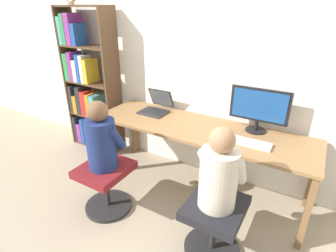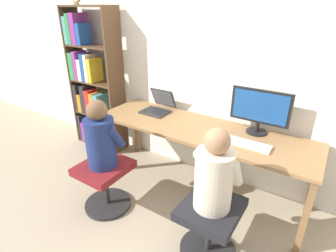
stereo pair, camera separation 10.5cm
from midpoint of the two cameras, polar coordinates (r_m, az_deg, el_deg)
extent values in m
plane|color=tan|center=(2.80, 1.98, -16.80)|extent=(14.00, 14.00, 0.00)
cube|color=white|center=(2.82, 9.79, 12.99)|extent=(10.00, 0.05, 2.60)
cube|color=olive|center=(2.65, 5.71, -0.59)|extent=(2.24, 0.67, 0.03)
cube|color=brown|center=(3.18, -14.87, -4.34)|extent=(0.05, 0.05, 0.71)
cube|color=brown|center=(2.41, 26.76, -16.89)|extent=(0.05, 0.05, 0.71)
cube|color=brown|center=(3.56, -8.28, -0.47)|extent=(0.05, 0.05, 0.71)
cube|color=brown|center=(2.90, 28.00, -9.73)|extent=(0.05, 0.05, 0.71)
cylinder|color=black|center=(2.68, 17.44, -0.88)|extent=(0.20, 0.20, 0.01)
cylinder|color=black|center=(2.66, 17.58, 0.15)|extent=(0.04, 0.04, 0.09)
cube|color=black|center=(2.58, 18.16, 4.33)|extent=(0.55, 0.02, 0.32)
cube|color=#19478C|center=(2.57, 18.10, 4.25)|extent=(0.49, 0.01, 0.28)
cube|color=#2D2D30|center=(2.99, -4.20, 3.03)|extent=(0.30, 0.24, 0.02)
cube|color=black|center=(2.99, -4.21, 3.23)|extent=(0.26, 0.19, 0.00)
cube|color=#2D2D30|center=(3.08, -2.45, 6.12)|extent=(0.30, 0.11, 0.22)
cube|color=slate|center=(3.08, -2.50, 6.05)|extent=(0.26, 0.09, 0.19)
cube|color=silver|center=(2.41, 15.96, -3.52)|extent=(0.39, 0.14, 0.02)
cube|color=#BAB8AD|center=(2.40, 16.00, -3.25)|extent=(0.36, 0.11, 0.00)
ellipsoid|color=#99999E|center=(2.45, 10.29, -2.39)|extent=(0.06, 0.10, 0.03)
cylinder|color=#262628|center=(2.43, 8.12, -24.84)|extent=(0.46, 0.46, 0.04)
cylinder|color=#262628|center=(2.28, 8.45, -21.42)|extent=(0.05, 0.05, 0.38)
cube|color=black|center=(2.12, 8.84, -17.18)|extent=(0.43, 0.48, 0.07)
cylinder|color=#262628|center=(2.84, -13.83, -16.45)|extent=(0.46, 0.46, 0.04)
cylinder|color=#262628|center=(2.71, -14.28, -13.12)|extent=(0.05, 0.05, 0.38)
cube|color=maroon|center=(2.58, -14.80, -9.15)|extent=(0.43, 0.48, 0.07)
cylinder|color=beige|center=(1.95, 9.36, -11.29)|extent=(0.28, 0.28, 0.47)
sphere|color=#A87A56|center=(1.79, 10.05, -3.05)|extent=(0.18, 0.18, 0.18)
cylinder|color=beige|center=(2.01, 6.70, -7.68)|extent=(0.08, 0.20, 0.26)
cylinder|color=beige|center=(1.93, 13.93, -9.66)|extent=(0.08, 0.20, 0.26)
cylinder|color=navy|center=(2.45, -15.48, -3.88)|extent=(0.27, 0.27, 0.47)
sphere|color=brown|center=(2.32, -16.36, 3.05)|extent=(0.18, 0.18, 0.18)
cylinder|color=navy|center=(2.54, -16.62, -1.17)|extent=(0.08, 0.20, 0.26)
cylinder|color=navy|center=(2.38, -12.34, -2.57)|extent=(0.08, 0.20, 0.26)
cube|color=#513823|center=(3.94, -20.80, 9.58)|extent=(0.02, 0.29, 1.87)
cube|color=#513823|center=(3.41, -12.72, 8.39)|extent=(0.02, 0.29, 1.87)
cube|color=#513823|center=(4.00, -15.43, -3.74)|extent=(0.72, 0.28, 0.02)
cube|color=#513823|center=(3.81, -16.20, 2.38)|extent=(0.72, 0.28, 0.02)
cube|color=#513823|center=(3.67, -17.05, 9.05)|extent=(0.72, 0.28, 0.02)
cube|color=#513823|center=(3.58, -17.99, 16.15)|extent=(0.72, 0.28, 0.02)
cube|color=#513823|center=(3.55, -19.04, 23.48)|extent=(0.72, 0.28, 0.02)
cube|color=#262628|center=(4.11, -19.44, -0.34)|extent=(0.05, 0.17, 0.38)
cube|color=#8C338C|center=(4.09, -18.42, -1.06)|extent=(0.08, 0.22, 0.29)
cube|color=#1E4C9E|center=(4.01, -17.88, -0.77)|extent=(0.05, 0.21, 0.37)
cube|color=#262628|center=(3.99, -16.98, -1.63)|extent=(0.07, 0.23, 0.27)
cube|color=#262628|center=(3.94, -20.23, 5.70)|extent=(0.06, 0.19, 0.38)
cube|color=orange|center=(3.93, -19.16, 4.80)|extent=(0.07, 0.24, 0.25)
cube|color=#262628|center=(3.85, -18.50, 5.53)|extent=(0.08, 0.24, 0.38)
cube|color=red|center=(3.77, -18.02, 4.82)|extent=(0.08, 0.16, 0.33)
cube|color=orange|center=(3.73, -16.83, 4.58)|extent=(0.06, 0.22, 0.31)
cube|color=teal|center=(3.68, -15.83, 4.36)|extent=(0.09, 0.24, 0.30)
cube|color=#2D8C47|center=(3.82, -21.15, 12.00)|extent=(0.08, 0.18, 0.35)
cube|color=#8C338C|center=(3.77, -20.25, 12.15)|extent=(0.06, 0.21, 0.37)
cube|color=silver|center=(3.73, -19.24, 11.42)|extent=(0.07, 0.23, 0.28)
cube|color=#1E4C9E|center=(3.66, -18.95, 11.83)|extent=(0.06, 0.18, 0.35)
cube|color=silver|center=(3.61, -18.30, 11.71)|extent=(0.06, 0.17, 0.35)
cube|color=gold|center=(3.58, -17.28, 11.39)|extent=(0.06, 0.22, 0.31)
cube|color=teal|center=(3.78, -22.27, 18.69)|extent=(0.06, 0.20, 0.33)
cube|color=#2D8C47|center=(3.72, -21.70, 18.98)|extent=(0.06, 0.19, 0.37)
cube|color=#8C338C|center=(3.67, -20.58, 19.15)|extent=(0.09, 0.23, 0.37)
cube|color=#1E4C9E|center=(3.60, -19.69, 18.26)|extent=(0.07, 0.21, 0.26)
cube|color=olive|center=(3.56, -21.17, 23.56)|extent=(0.06, 0.03, 0.02)
camera|label=1|loc=(0.05, -91.15, -0.53)|focal=28.00mm
camera|label=2|loc=(0.05, 88.85, 0.53)|focal=28.00mm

